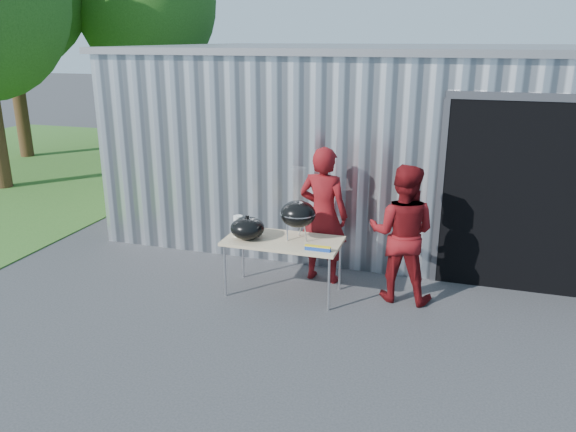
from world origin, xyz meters
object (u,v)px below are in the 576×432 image
(kettle_grill, at_px, (298,208))
(person_cook, at_px, (323,215))
(person_bystander, at_px, (402,233))
(folding_table, at_px, (283,243))

(kettle_grill, height_order, person_cook, person_cook)
(person_bystander, bearing_deg, folding_table, 14.89)
(folding_table, height_order, person_bystander, person_bystander)
(person_cook, bearing_deg, kettle_grill, 75.08)
(kettle_grill, bearing_deg, person_bystander, 10.19)
(folding_table, bearing_deg, person_cook, 57.02)
(folding_table, distance_m, kettle_grill, 0.49)
(person_cook, relative_size, person_bystander, 1.06)
(folding_table, bearing_deg, kettle_grill, 22.86)
(person_cook, xyz_separation_m, person_bystander, (1.09, -0.28, -0.05))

